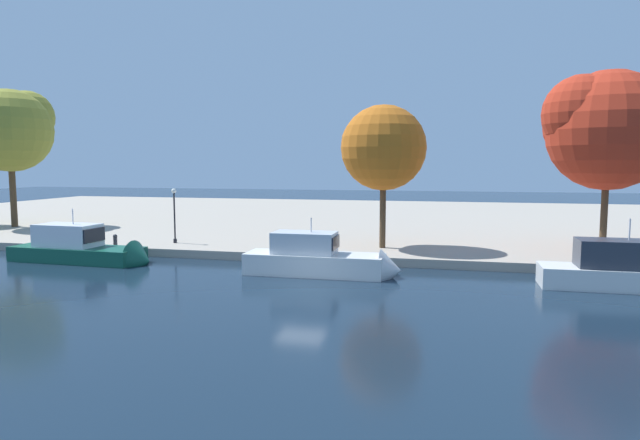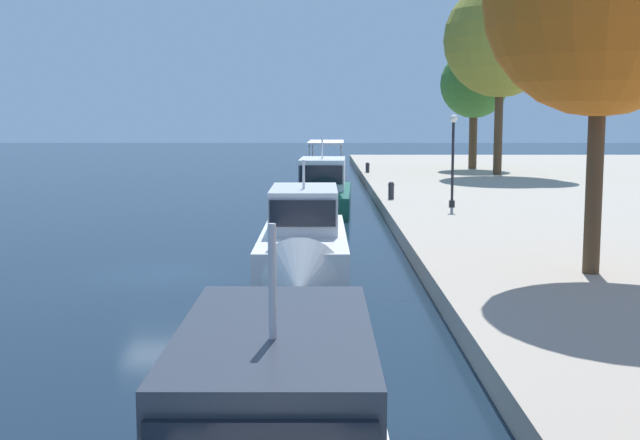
{
  "view_description": "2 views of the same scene",
  "coord_description": "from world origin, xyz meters",
  "px_view_note": "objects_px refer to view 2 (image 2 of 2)",
  "views": [
    {
      "loc": [
        7.51,
        -27.17,
        6.54
      ],
      "look_at": [
        -0.73,
        7.41,
        2.93
      ],
      "focal_mm": 30.92,
      "sensor_mm": 36.0,
      "label": 1
    },
    {
      "loc": [
        24.6,
        4.65,
        4.8
      ],
      "look_at": [
        3.94,
        4.62,
        2.15
      ],
      "focal_mm": 47.05,
      "sensor_mm": 36.0,
      "label": 2
    }
  ],
  "objects_px": {
    "mooring_bollard_2": "(391,190)",
    "tree_1": "(475,85)",
    "motor_yacht_2": "(303,250)",
    "mooring_bollard_0": "(368,167)",
    "motor_yacht_1": "(322,197)",
    "tree_4": "(505,36)",
    "tour_boat_0": "(326,177)",
    "lamp_post": "(453,155)"
  },
  "relations": [
    {
      "from": "tour_boat_0",
      "to": "motor_yacht_2",
      "type": "xyz_separation_m",
      "value": [
        33.27,
        -0.86,
        0.37
      ]
    },
    {
      "from": "mooring_bollard_0",
      "to": "mooring_bollard_2",
      "type": "distance_m",
      "value": 18.5
    },
    {
      "from": "tour_boat_0",
      "to": "motor_yacht_1",
      "type": "relative_size",
      "value": 1.2
    },
    {
      "from": "mooring_bollard_2",
      "to": "tree_4",
      "type": "xyz_separation_m",
      "value": [
        -16.49,
        8.95,
        8.89
      ]
    },
    {
      "from": "tree_1",
      "to": "tree_4",
      "type": "relative_size",
      "value": 0.69
    },
    {
      "from": "motor_yacht_2",
      "to": "tree_4",
      "type": "relative_size",
      "value": 0.71
    },
    {
      "from": "tour_boat_0",
      "to": "tree_1",
      "type": "bearing_deg",
      "value": 119.4
    },
    {
      "from": "motor_yacht_2",
      "to": "mooring_bollard_0",
      "type": "relative_size",
      "value": 12.83
    },
    {
      "from": "mooring_bollard_0",
      "to": "lamp_post",
      "type": "relative_size",
      "value": 0.17
    },
    {
      "from": "tree_1",
      "to": "tour_boat_0",
      "type": "bearing_deg",
      "value": -62.11
    },
    {
      "from": "tree_1",
      "to": "lamp_post",
      "type": "bearing_deg",
      "value": -12.17
    },
    {
      "from": "tour_boat_0",
      "to": "tree_4",
      "type": "distance_m",
      "value": 15.37
    },
    {
      "from": "mooring_bollard_2",
      "to": "tree_1",
      "type": "xyz_separation_m",
      "value": [
        -22.68,
        8.08,
        5.81
      ]
    },
    {
      "from": "mooring_bollard_2",
      "to": "tree_1",
      "type": "height_order",
      "value": "tree_1"
    },
    {
      "from": "mooring_bollard_2",
      "to": "tour_boat_0",
      "type": "bearing_deg",
      "value": -169.5
    },
    {
      "from": "motor_yacht_2",
      "to": "tour_boat_0",
      "type": "bearing_deg",
      "value": 178.76
    },
    {
      "from": "tree_1",
      "to": "motor_yacht_1",
      "type": "bearing_deg",
      "value": -26.97
    },
    {
      "from": "mooring_bollard_0",
      "to": "mooring_bollard_2",
      "type": "xyz_separation_m",
      "value": [
        18.5,
        0.14,
        0.08
      ]
    },
    {
      "from": "tour_boat_0",
      "to": "lamp_post",
      "type": "height_order",
      "value": "lamp_post"
    },
    {
      "from": "tour_boat_0",
      "to": "motor_yacht_2",
      "type": "relative_size",
      "value": 1.32
    },
    {
      "from": "motor_yacht_1",
      "to": "tree_1",
      "type": "height_order",
      "value": "tree_1"
    },
    {
      "from": "motor_yacht_1",
      "to": "mooring_bollard_2",
      "type": "relative_size",
      "value": 11.79
    },
    {
      "from": "tree_4",
      "to": "mooring_bollard_0",
      "type": "bearing_deg",
      "value": -102.47
    },
    {
      "from": "motor_yacht_1",
      "to": "mooring_bollard_2",
      "type": "distance_m",
      "value": 3.44
    },
    {
      "from": "motor_yacht_2",
      "to": "lamp_post",
      "type": "height_order",
      "value": "lamp_post"
    },
    {
      "from": "tree_1",
      "to": "tree_4",
      "type": "xyz_separation_m",
      "value": [
        6.19,
        0.87,
        3.08
      ]
    },
    {
      "from": "mooring_bollard_0",
      "to": "mooring_bollard_2",
      "type": "bearing_deg",
      "value": 0.43
    },
    {
      "from": "tour_boat_0",
      "to": "mooring_bollard_2",
      "type": "xyz_separation_m",
      "value": [
        16.75,
        3.11,
        0.64
      ]
    },
    {
      "from": "mooring_bollard_0",
      "to": "lamp_post",
      "type": "bearing_deg",
      "value": 6.7
    },
    {
      "from": "motor_yacht_1",
      "to": "tree_4",
      "type": "bearing_deg",
      "value": 145.39
    },
    {
      "from": "mooring_bollard_0",
      "to": "tree_4",
      "type": "bearing_deg",
      "value": 77.53
    },
    {
      "from": "tour_boat_0",
      "to": "mooring_bollard_2",
      "type": "height_order",
      "value": "tour_boat_0"
    },
    {
      "from": "tour_boat_0",
      "to": "tree_4",
      "type": "xyz_separation_m",
      "value": [
        0.26,
        12.06,
        9.53
      ]
    },
    {
      "from": "mooring_bollard_0",
      "to": "tour_boat_0",
      "type": "bearing_deg",
      "value": -59.52
    },
    {
      "from": "tour_boat_0",
      "to": "lamp_post",
      "type": "xyz_separation_m",
      "value": [
        20.24,
        5.55,
        2.53
      ]
    },
    {
      "from": "motor_yacht_1",
      "to": "mooring_bollard_0",
      "type": "relative_size",
      "value": 14.13
    },
    {
      "from": "tree_1",
      "to": "tree_4",
      "type": "distance_m",
      "value": 6.97
    },
    {
      "from": "tour_boat_0",
      "to": "tree_1",
      "type": "distance_m",
      "value": 14.21
    },
    {
      "from": "mooring_bollard_0",
      "to": "tree_4",
      "type": "height_order",
      "value": "tree_4"
    },
    {
      "from": "mooring_bollard_0",
      "to": "motor_yacht_2",
      "type": "bearing_deg",
      "value": -6.23
    },
    {
      "from": "motor_yacht_1",
      "to": "tree_1",
      "type": "xyz_separation_m",
      "value": [
        -22.59,
        11.5,
        6.19
      ]
    },
    {
      "from": "motor_yacht_1",
      "to": "mooring_bollard_2",
      "type": "height_order",
      "value": "motor_yacht_1"
    }
  ]
}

